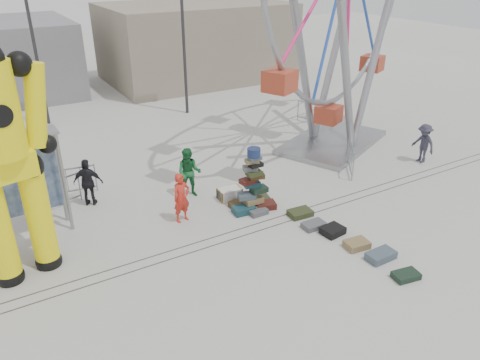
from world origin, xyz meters
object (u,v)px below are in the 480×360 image
barricade_wheel_back (315,113)px  pedestrian_grey (423,143)px  crash_test_dummy (1,147)px  barricade_wheel_front (350,158)px  barricade_dummy_b (53,195)px  pedestrian_black (88,182)px  lamp_post_right (185,29)px  barricade_dummy_c (67,182)px  steamer_trunk (230,194)px  pedestrian_green (189,173)px  suitcase_tower (253,192)px  lamp_post_left (34,34)px  pedestrian_red (181,198)px

barricade_wheel_back → pedestrian_grey: size_ratio=1.19×
crash_test_dummy → barricade_wheel_front: size_ratio=3.57×
barricade_dummy_b → pedestrian_black: (1.18, -0.26, 0.31)m
lamp_post_right → pedestrian_grey: (5.64, -11.24, -3.64)m
barricade_dummy_b → barricade_dummy_c: size_ratio=1.00×
steamer_trunk → pedestrian_grey: 8.75m
pedestrian_green → pedestrian_black: 3.51m
pedestrian_grey → pedestrian_green: bearing=-100.8°
barricade_wheel_back → pedestrian_grey: 6.24m
suitcase_tower → barricade_wheel_front: 5.13m
lamp_post_left → barricade_dummy_b: bearing=-99.5°
lamp_post_right → pedestrian_green: lamp_post_right is taller
barricade_dummy_c → barricade_wheel_front: bearing=-11.8°
barricade_dummy_b → pedestrian_black: bearing=-29.2°
lamp_post_right → crash_test_dummy: bearing=-132.0°
barricade_dummy_c → barricade_wheel_back: bearing=14.8°
lamp_post_left → pedestrian_grey: bearing=-46.3°
steamer_trunk → barricade_wheel_front: size_ratio=0.42×
suitcase_tower → lamp_post_right: bearing=84.2°
lamp_post_right → suitcase_tower: 11.97m
suitcase_tower → pedestrian_black: suitcase_tower is taller
crash_test_dummy → steamer_trunk: size_ratio=8.55×
barricade_dummy_b → pedestrian_red: 4.57m
pedestrian_green → barricade_wheel_back: bearing=57.1°
lamp_post_left → pedestrian_black: (-0.44, -9.90, -3.62)m
barricade_wheel_back → pedestrian_red: 11.35m
lamp_post_right → pedestrian_red: size_ratio=4.71×
barricade_dummy_c → pedestrian_black: 1.23m
steamer_trunk → lamp_post_left: bearing=111.7°
barricade_dummy_c → steamer_trunk: bearing=-25.7°
steamer_trunk → barricade_dummy_b: barricade_dummy_b is taller
pedestrian_red → pedestrian_grey: pedestrian_red is taller
barricade_dummy_b → barricade_dummy_c: 1.03m
barricade_dummy_c → pedestrian_grey: size_ratio=1.19×
steamer_trunk → barricade_dummy_b: size_ratio=0.42×
lamp_post_left → pedestrian_red: 13.21m
suitcase_tower → crash_test_dummy: crash_test_dummy is taller
lamp_post_right → barricade_dummy_b: 12.17m
suitcase_tower → crash_test_dummy: 7.90m
crash_test_dummy → barricade_dummy_c: size_ratio=3.57×
barricade_dummy_b → barricade_wheel_front: size_ratio=1.00×
pedestrian_black → lamp_post_right: bearing=-105.7°
lamp_post_right → barricade_wheel_front: size_ratio=4.00×
pedestrian_grey → pedestrian_red: bearing=-91.9°
lamp_post_left → steamer_trunk: lamp_post_left is taller
pedestrian_green → barricade_dummy_b: bearing=-164.5°
lamp_post_right → lamp_post_left: 7.28m
steamer_trunk → pedestrian_red: size_ratio=0.49×
lamp_post_right → lamp_post_left: same height
barricade_dummy_b → suitcase_tower: bearing=-46.2°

